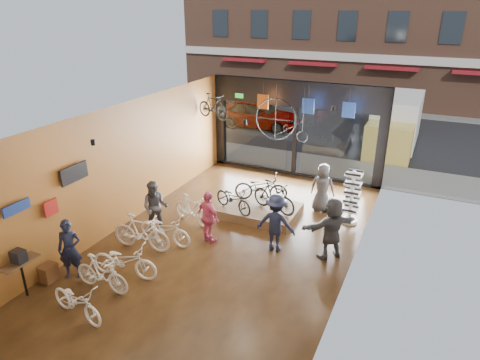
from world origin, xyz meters
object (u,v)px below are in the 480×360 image
Objects in this scene: sunglasses_rack at (352,197)px; customer_4 at (322,188)px; customer_1 at (155,207)px; display_bike_mid at (274,196)px; floor_bike_5 at (192,209)px; display_bike_right at (261,187)px; display_platform at (261,211)px; display_bike_left at (233,199)px; hung_bike at (213,106)px; customer_3 at (276,223)px; penny_farthing at (284,121)px; floor_bike_0 at (77,301)px; floor_bike_3 at (141,232)px; floor_bike_2 at (124,261)px; customer_2 at (209,217)px; customer_5 at (332,228)px; floor_bike_4 at (165,229)px; box_truck at (394,125)px; floor_bike_1 at (102,273)px; customer_0 at (70,249)px; street_car at (257,113)px.

customer_4 is at bearing 166.24° from sunglasses_rack.
display_bike_mid is at bearing 16.33° from customer_1.
floor_bike_5 is at bearing 32.74° from customer_1.
display_bike_right is 3.65m from customer_1.
display_bike_left is (-0.71, -0.62, 0.57)m from display_platform.
hung_bike reaches higher than display_platform.
penny_farthing is (-1.45, 4.58, 1.64)m from customer_3.
display_bike_mid is at bearing -10.65° from floor_bike_0.
floor_bike_3 is 6.74m from penny_farthing.
floor_bike_2 is at bearing 172.38° from display_bike_mid.
sunglasses_rack is (4.55, 2.17, 0.41)m from floor_bike_5.
customer_2 is 4.58m from sunglasses_rack.
sunglasses_rack is at bearing -125.06° from customer_3.
display_bike_mid is 0.98× the size of customer_3.
customer_5 is at bearing -29.82° from display_platform.
floor_bike_4 is 5.37m from customer_4.
box_truck is 11.84m from customer_2.
display_bike_mid is at bearing -43.10° from display_bike_left.
floor_bike_3 is at bearing -177.37° from floor_bike_5.
floor_bike_3 is 4.39m from display_bike_right.
display_platform is at bearing -26.21° from display_bike_left.
display_platform is (1.80, 6.34, -0.27)m from floor_bike_0.
floor_bike_1 is 3.36m from customer_2.
customer_0 is at bearing -122.69° from customer_1.
box_truck is 3.65× the size of display_bike_mid.
customer_2 is (1.76, 0.14, -0.02)m from customer_1.
floor_bike_1 reaches higher than floor_bike_5.
floor_bike_5 is 3.03m from customer_3.
display_platform is 0.82m from display_bike_right.
floor_bike_4 is 3.72m from display_bike_right.
sunglasses_rack is at bearing -115.06° from customer_2.
street_car is 2.65× the size of display_bike_right.
box_truck is 3.44× the size of customer_5.
customer_1 is at bearing -140.48° from sunglasses_rack.
display_platform is (4.34, -9.99, -0.66)m from street_car.
floor_bike_5 is at bearing -12.47° from customer_2.
customer_2 is 0.81× the size of penny_farthing.
display_bike_mid is at bearing -71.35° from customer_3.
floor_bike_5 reaches higher than floor_bike_0.
customer_0 is at bearing -120.33° from display_platform.
display_bike_left is 1.00× the size of customer_0.
floor_bike_3 is at bearing -131.75° from sunglasses_rack.
display_bike_right is at bearing -81.26° from customer_5.
penny_farthing reaches higher than box_truck.
penny_farthing is (1.53, 4.17, 2.03)m from floor_bike_5.
floor_bike_5 is 5.06m from sunglasses_rack.
customer_3 is (1.18, -1.83, 0.71)m from display_platform.
customer_0 is at bearing 51.13° from customer_4.
customer_5 is at bearing -92.01° from box_truck.
customer_3 is at bearing 9.05° from customer_0.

